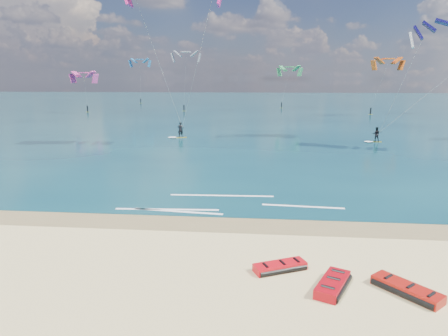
# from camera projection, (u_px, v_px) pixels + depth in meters

# --- Properties ---
(ground) EXTENTS (320.00, 320.00, 0.00)m
(ground) POSITION_uv_depth(u_px,v_px,m) (243.00, 132.00, 56.95)
(ground) COLOR tan
(ground) RESTS_ON ground
(wet_sand_strip) EXTENTS (320.00, 2.40, 0.01)m
(wet_sand_strip) POSITION_uv_depth(u_px,v_px,m) (210.00, 224.00, 21.00)
(wet_sand_strip) COLOR brown
(wet_sand_strip) RESTS_ON ground
(sea) EXTENTS (320.00, 200.00, 0.04)m
(sea) POSITION_uv_depth(u_px,v_px,m) (253.00, 104.00, 119.11)
(sea) COLOR #0B313E
(sea) RESTS_ON ground
(packed_kite_left) EXTENTS (2.50, 1.87, 0.36)m
(packed_kite_left) POSITION_uv_depth(u_px,v_px,m) (280.00, 270.00, 15.92)
(packed_kite_left) COLOR red
(packed_kite_left) RESTS_ON ground
(packed_kite_mid) EXTENTS (2.59, 2.67, 0.40)m
(packed_kite_mid) POSITION_uv_depth(u_px,v_px,m) (406.00, 294.00, 14.18)
(packed_kite_mid) COLOR #A5120B
(packed_kite_mid) RESTS_ON ground
(packed_kite_right) EXTENTS (2.03, 2.58, 0.42)m
(packed_kite_right) POSITION_uv_depth(u_px,v_px,m) (332.00, 289.00, 14.50)
(packed_kite_right) COLOR #A70710
(packed_kite_right) RESTS_ON ground
(kitesurfer_main) EXTENTS (10.15, 10.22, 19.56)m
(kitesurfer_main) POSITION_uv_depth(u_px,v_px,m) (177.00, 55.00, 44.88)
(kitesurfer_main) COLOR yellow
(kitesurfer_main) RESTS_ON sea
(kitesurfer_far) EXTENTS (13.04, 8.53, 14.85)m
(kitesurfer_far) POSITION_uv_depth(u_px,v_px,m) (416.00, 78.00, 43.05)
(kitesurfer_far) COLOR gold
(kitesurfer_far) RESTS_ON sea
(shoreline_foam) EXTENTS (13.38, 4.03, 0.01)m
(shoreline_foam) POSITION_uv_depth(u_px,v_px,m) (215.00, 205.00, 24.03)
(shoreline_foam) COLOR white
(shoreline_foam) RESTS_ON ground
(distant_kites) EXTENTS (68.74, 36.54, 13.13)m
(distant_kites) POSITION_uv_depth(u_px,v_px,m) (212.00, 86.00, 94.64)
(distant_kites) COLOR #D25212
(distant_kites) RESTS_ON ground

